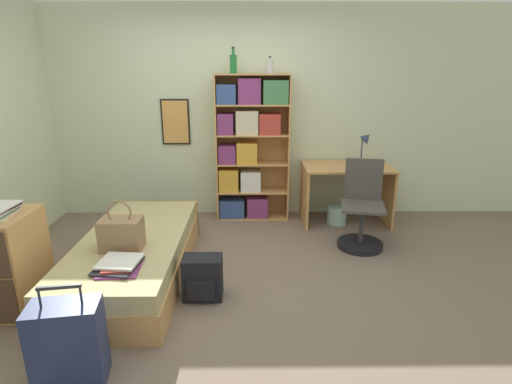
{
  "coord_description": "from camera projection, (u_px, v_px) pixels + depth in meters",
  "views": [
    {
      "loc": [
        0.3,
        -3.35,
        1.85
      ],
      "look_at": [
        0.34,
        0.2,
        0.75
      ],
      "focal_mm": 28.0,
      "sensor_mm": 36.0,
      "label": 1
    }
  ],
  "objects": [
    {
      "name": "dresser",
      "position": [
        0.0,
        262.0,
        3.13
      ],
      "size": [
        0.55,
        0.57,
        0.79
      ],
      "color": "tan",
      "rests_on": "ground_plane"
    },
    {
      "name": "backpack",
      "position": [
        203.0,
        278.0,
        3.32
      ],
      "size": [
        0.33,
        0.24,
        0.37
      ],
      "color": "black",
      "rests_on": "ground_plane"
    },
    {
      "name": "desk",
      "position": [
        346.0,
        184.0,
        4.91
      ],
      "size": [
        1.06,
        0.67,
        0.72
      ],
      "color": "tan",
      "rests_on": "ground_plane"
    },
    {
      "name": "bed",
      "position": [
        135.0,
        256.0,
        3.69
      ],
      "size": [
        0.91,
        2.03,
        0.39
      ],
      "color": "tan",
      "rests_on": "ground_plane"
    },
    {
      "name": "book_stack_on_bed",
      "position": [
        119.0,
        265.0,
        3.04
      ],
      "size": [
        0.35,
        0.37,
        0.06
      ],
      "color": "#7A336B",
      "rests_on": "bed"
    },
    {
      "name": "desk_chair",
      "position": [
        361.0,
        219.0,
        4.28
      ],
      "size": [
        0.52,
        0.52,
        0.93
      ],
      "color": "black",
      "rests_on": "ground_plane"
    },
    {
      "name": "bookcase",
      "position": [
        248.0,
        146.0,
        4.93
      ],
      "size": [
        0.9,
        0.32,
        1.8
      ],
      "color": "tan",
      "rests_on": "ground_plane"
    },
    {
      "name": "bottle_brown",
      "position": [
        270.0,
        67.0,
        4.64
      ],
      "size": [
        0.07,
        0.07,
        0.19
      ],
      "color": "#B7BCC1",
      "rests_on": "bookcase"
    },
    {
      "name": "desk_lamp",
      "position": [
        365.0,
        142.0,
        4.89
      ],
      "size": [
        0.21,
        0.16,
        0.41
      ],
      "color": "navy",
      "rests_on": "desk"
    },
    {
      "name": "ground_plane",
      "position": [
        220.0,
        275.0,
        3.74
      ],
      "size": [
        14.0,
        14.0,
        0.0
      ],
      "primitive_type": "plane",
      "color": "#756051"
    },
    {
      "name": "wall_back",
      "position": [
        227.0,
        114.0,
        5.03
      ],
      "size": [
        10.0,
        0.09,
        2.6
      ],
      "color": "beige",
      "rests_on": "ground_plane"
    },
    {
      "name": "handbag",
      "position": [
        122.0,
        233.0,
        3.33
      ],
      "size": [
        0.34,
        0.23,
        0.43
      ],
      "color": "#93704C",
      "rests_on": "bed"
    },
    {
      "name": "bottle_green",
      "position": [
        233.0,
        63.0,
        4.63
      ],
      "size": [
        0.08,
        0.08,
        0.3
      ],
      "color": "#1E6B2D",
      "rests_on": "bookcase"
    },
    {
      "name": "waste_bin",
      "position": [
        337.0,
        215.0,
        4.96
      ],
      "size": [
        0.24,
        0.24,
        0.22
      ],
      "color": "#99C1B2",
      "rests_on": "ground_plane"
    },
    {
      "name": "suitcase",
      "position": [
        68.0,
        344.0,
        2.39
      ],
      "size": [
        0.44,
        0.3,
        0.66
      ],
      "color": "navy",
      "rests_on": "ground_plane"
    }
  ]
}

